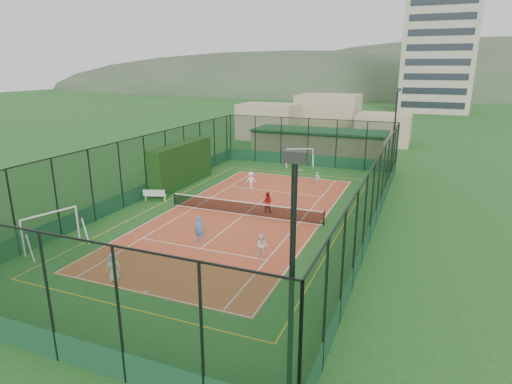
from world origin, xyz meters
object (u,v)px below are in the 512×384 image
child_far_left (251,180)px  floodlight_ne (394,132)px  child_near_left (113,267)px  child_near_right (262,246)px  futsal_goal_near (51,231)px  child_far_back (296,171)px  clubhouse (319,143)px  child_near_mid (199,229)px  child_far_right (317,179)px  futsal_goal_far (299,158)px  white_bench (155,195)px  floodlight_se (291,301)px  coach (267,202)px  apartment_tower (439,44)px

child_far_left → floodlight_ne: bearing=-172.4°
child_near_left → child_near_right: 7.88m
futsal_goal_near → child_far_back: (8.52, 20.88, -0.40)m
clubhouse → child_near_mid: size_ratio=9.56×
futsal_goal_near → child_far_right: 21.66m
futsal_goal_far → child_near_left: (-1.40, -27.71, -0.19)m
white_bench → child_near_mid: child_near_mid is taller
floodlight_se → child_far_right: floodlight_se is taller
clubhouse → futsal_goal_near: bearing=-104.4°
futsal_goal_near → child_near_left: 6.30m
floodlight_se → child_far_left: (-10.76, 23.06, -3.38)m
white_bench → coach: bearing=-13.7°
clubhouse → child_far_back: 10.64m
floodlight_ne → child_near_left: bearing=-110.9°
futsal_goal_near → child_far_right: bearing=-13.0°
child_far_left → child_far_back: bearing=-153.4°
floodlight_se → child_near_right: floodlight_se is taller
child_near_left → apartment_tower: bearing=57.8°
child_near_mid → child_far_right: size_ratio=1.18×
white_bench → futsal_goal_near: bearing=-110.2°
child_near_mid → child_far_back: 16.84m
child_far_left → child_far_back: (2.60, 4.95, -0.07)m
futsal_goal_near → coach: size_ratio=2.22×
child_near_left → coach: (3.42, 12.59, 0.02)m
child_near_mid → child_far_back: size_ratio=1.20×
child_far_right → floodlight_ne: bearing=-109.3°
child_near_left → child_far_left: 17.85m
child_near_mid → child_near_right: child_near_mid is taller
apartment_tower → white_bench: size_ratio=17.33×
floodlight_se → floodlight_ne: size_ratio=1.00×
clubhouse → child_far_left: (-2.16, -15.54, -0.83)m
apartment_tower → futsal_goal_far: (-12.70, -65.68, -14.07)m
futsal_goal_far → child_far_right: bearing=-84.4°
floodlight_se → apartment_tower: apartment_tower is taller
child_far_back → futsal_goal_far: bearing=-80.9°
apartment_tower → child_near_mid: size_ratio=18.87×
apartment_tower → child_near_right: size_ratio=22.99×
floodlight_ne → futsal_goal_near: (-16.69, -26.07, -3.05)m
child_near_left → child_far_right: child_near_left is taller
clubhouse → futsal_goal_near: size_ratio=4.58×
apartment_tower → child_near_right: bearing=-95.4°
child_near_left → child_far_back: (2.54, 22.80, -0.07)m
floodlight_ne → child_near_mid: floodlight_ne is taller
apartment_tower → child_far_right: 74.82m
futsal_goal_far → child_far_right: size_ratio=2.15×
futsal_goal_far → child_near_right: 22.82m
child_near_mid → futsal_goal_far: bearing=75.5°
apartment_tower → child_far_right: (-8.95, -72.89, -14.32)m
floodlight_se → coach: 19.52m
futsal_goal_far → child_far_left: 9.97m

